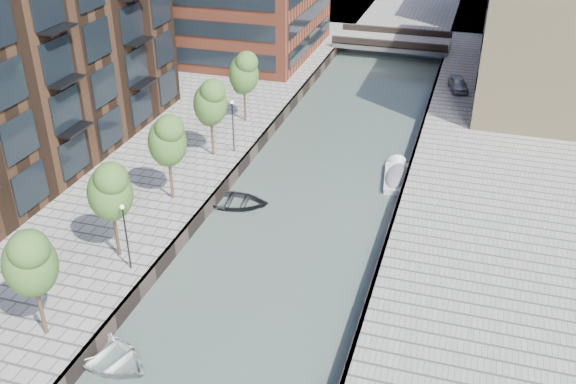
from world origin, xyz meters
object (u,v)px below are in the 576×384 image
at_px(tree_3, 110,190).
at_px(tree_4, 167,139).
at_px(tree_2, 29,261).
at_px(motorboat_4, 396,176).
at_px(car, 458,84).
at_px(tree_6, 244,71).
at_px(tree_5, 210,101).
at_px(sloop_3, 106,360).
at_px(sloop_4, 233,205).
at_px(bridge, 392,42).

distance_m(tree_3, tree_4, 7.00).
height_order(tree_2, tree_3, same).
bearing_deg(tree_3, motorboat_4, 49.49).
relative_size(tree_2, car, 1.61).
bearing_deg(tree_6, tree_5, -90.00).
xyz_separation_m(tree_3, sloop_3, (3.12, -6.95, -5.31)).
relative_size(tree_5, tree_6, 1.00).
distance_m(tree_2, tree_6, 28.00).
bearing_deg(tree_6, tree_4, -90.00).
relative_size(tree_3, tree_5, 1.00).
xyz_separation_m(tree_5, motorboat_4, (13.74, 2.09, -5.11)).
bearing_deg(tree_2, tree_3, 90.00).
bearing_deg(sloop_4, motorboat_4, -61.73).
distance_m(tree_5, motorboat_4, 14.81).
height_order(tree_4, car, tree_4).
height_order(tree_3, car, tree_3).
bearing_deg(car, tree_4, -137.26).
xyz_separation_m(bridge, motorboat_4, (5.24, -30.91, -1.19)).
bearing_deg(tree_2, tree_4, 90.00).
bearing_deg(bridge, tree_2, -98.95).
height_order(sloop_3, motorboat_4, motorboat_4).
xyz_separation_m(tree_5, sloop_3, (3.12, -20.95, -5.31)).
xyz_separation_m(tree_5, sloop_4, (3.58, -5.14, -5.31)).
distance_m(tree_4, tree_5, 7.00).
relative_size(tree_4, tree_5, 1.00).
xyz_separation_m(tree_3, tree_6, (0.00, 21.00, 0.00)).
xyz_separation_m(bridge, sloop_3, (-5.38, -53.95, -1.39)).
distance_m(tree_2, tree_4, 14.00).
bearing_deg(motorboat_4, sloop_3, -114.75).
bearing_deg(tree_2, sloop_3, 0.90).
height_order(tree_2, tree_5, same).
relative_size(tree_3, car, 1.61).
xyz_separation_m(bridge, tree_5, (-8.50, -33.00, 3.92)).
distance_m(tree_2, sloop_4, 17.11).
relative_size(sloop_3, motorboat_4, 1.02).
distance_m(tree_6, car, 21.48).
bearing_deg(sloop_3, bridge, 9.73).
distance_m(bridge, tree_3, 47.92).
xyz_separation_m(tree_5, car, (16.82, 19.84, -3.68)).
relative_size(tree_2, tree_6, 1.00).
bearing_deg(tree_3, bridge, 79.75).
distance_m(tree_2, tree_3, 7.00).
height_order(tree_3, tree_6, same).
bearing_deg(tree_2, bridge, 81.05).
relative_size(tree_4, sloop_4, 1.19).
bearing_deg(tree_2, motorboat_4, 59.24).
height_order(tree_4, tree_6, same).
distance_m(tree_4, sloop_3, 15.25).
distance_m(bridge, tree_6, 27.63).
bearing_deg(tree_4, car, 57.92).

